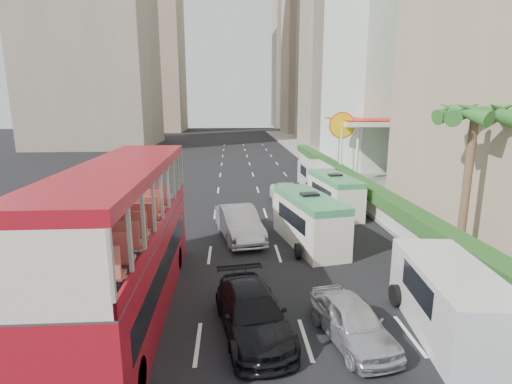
{
  "coord_description": "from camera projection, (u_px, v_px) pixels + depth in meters",
  "views": [
    {
      "loc": [
        -2.56,
        -12.55,
        6.93
      ],
      "look_at": [
        -1.5,
        4.0,
        3.2
      ],
      "focal_mm": 28.0,
      "sensor_mm": 36.0,
      "label": 1
    }
  ],
  "objects": [
    {
      "name": "ground_plane",
      "position": [
        306.0,
        306.0,
        13.89
      ],
      "size": [
        200.0,
        200.0,
        0.0
      ],
      "primitive_type": "plane",
      "color": "black",
      "rests_on": "ground"
    },
    {
      "name": "double_decker_bus",
      "position": [
        126.0,
        241.0,
        12.97
      ],
      "size": [
        2.5,
        11.0,
        5.06
      ],
      "primitive_type": "cube",
      "color": "maroon",
      "rests_on": "ground"
    },
    {
      "name": "car_silver_lane_a",
      "position": [
        239.0,
        238.0,
        20.81
      ],
      "size": [
        2.68,
        5.22,
        1.64
      ],
      "primitive_type": "imported",
      "rotation": [
        0.0,
        0.0,
        0.2
      ],
      "color": "#B5B8BC",
      "rests_on": "ground"
    },
    {
      "name": "car_silver_lane_b",
      "position": [
        351.0,
        340.0,
        11.9
      ],
      "size": [
        2.22,
        3.98,
        1.28
      ],
      "primitive_type": "imported",
      "rotation": [
        0.0,
        0.0,
        0.2
      ],
      "color": "#B5B8BC",
      "rests_on": "ground"
    },
    {
      "name": "car_black",
      "position": [
        253.0,
        332.0,
        12.29
      ],
      "size": [
        2.6,
        4.87,
        1.34
      ],
      "primitive_type": "imported",
      "rotation": [
        0.0,
        0.0,
        0.16
      ],
      "color": "black",
      "rests_on": "ground"
    },
    {
      "name": "van_asset",
      "position": [
        287.0,
        203.0,
        28.05
      ],
      "size": [
        2.43,
        4.91,
        1.34
      ],
      "primitive_type": "imported",
      "rotation": [
        0.0,
        0.0,
        -0.04
      ],
      "color": "silver",
      "rests_on": "ground"
    },
    {
      "name": "minibus_near",
      "position": [
        309.0,
        220.0,
        19.73
      ],
      "size": [
        2.95,
        5.86,
        2.48
      ],
      "primitive_type": "cube",
      "rotation": [
        0.0,
        0.0,
        0.2
      ],
      "color": "silver",
      "rests_on": "ground"
    },
    {
      "name": "minibus_far",
      "position": [
        334.0,
        194.0,
        25.45
      ],
      "size": [
        2.43,
        5.58,
        2.4
      ],
      "primitive_type": "cube",
      "rotation": [
        0.0,
        0.0,
        0.12
      ],
      "color": "silver",
      "rests_on": "ground"
    },
    {
      "name": "panel_van_near",
      "position": [
        451.0,
        300.0,
        12.14
      ],
      "size": [
        2.65,
        5.44,
        2.1
      ],
      "primitive_type": "cube",
      "rotation": [
        0.0,
        0.0,
        -0.11
      ],
      "color": "silver",
      "rests_on": "ground"
    },
    {
      "name": "panel_van_far",
      "position": [
        315.0,
        175.0,
        33.32
      ],
      "size": [
        2.09,
        4.98,
        1.97
      ],
      "primitive_type": "cube",
      "rotation": [
        0.0,
        0.0,
        0.02
      ],
      "color": "silver",
      "rests_on": "ground"
    },
    {
      "name": "sidewalk",
      "position": [
        350.0,
        174.0,
        38.78
      ],
      "size": [
        6.0,
        120.0,
        0.18
      ],
      "primitive_type": "cube",
      "color": "#99968C",
      "rests_on": "ground"
    },
    {
      "name": "kerb_wall",
      "position": [
        357.0,
        194.0,
        27.76
      ],
      "size": [
        0.3,
        44.0,
        1.0
      ],
      "primitive_type": "cube",
      "color": "silver",
      "rests_on": "sidewalk"
    },
    {
      "name": "hedge",
      "position": [
        358.0,
        182.0,
        27.58
      ],
      "size": [
        1.1,
        44.0,
        0.7
      ],
      "primitive_type": "cube",
      "color": "#2D6626",
      "rests_on": "kerb_wall"
    },
    {
      "name": "palm_tree",
      "position": [
        467.0,
        185.0,
        17.53
      ],
      "size": [
        0.36,
        0.36,
        6.4
      ],
      "primitive_type": "cylinder",
      "color": "brown",
      "rests_on": "sidewalk"
    },
    {
      "name": "shell_station",
      "position": [
        369.0,
        149.0,
        36.31
      ],
      "size": [
        6.5,
        8.0,
        5.5
      ],
      "primitive_type": "cube",
      "color": "silver",
      "rests_on": "ground"
    },
    {
      "name": "tower_far_a",
      "position": [
        316.0,
        34.0,
        89.96
      ],
      "size": [
        14.0,
        14.0,
        44.0
      ],
      "primitive_type": "cube",
      "color": "tan",
      "rests_on": "ground"
    },
    {
      "name": "tower_far_b",
      "position": [
        299.0,
        55.0,
        111.82
      ],
      "size": [
        14.0,
        14.0,
        40.0
      ],
      "primitive_type": "cube",
      "color": "gray",
      "rests_on": "ground"
    },
    {
      "name": "tower_left_b",
      "position": [
        147.0,
        33.0,
        95.1
      ],
      "size": [
        16.0,
        16.0,
        46.0
      ],
      "primitive_type": "cube",
      "color": "tan",
      "rests_on": "ground"
    }
  ]
}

